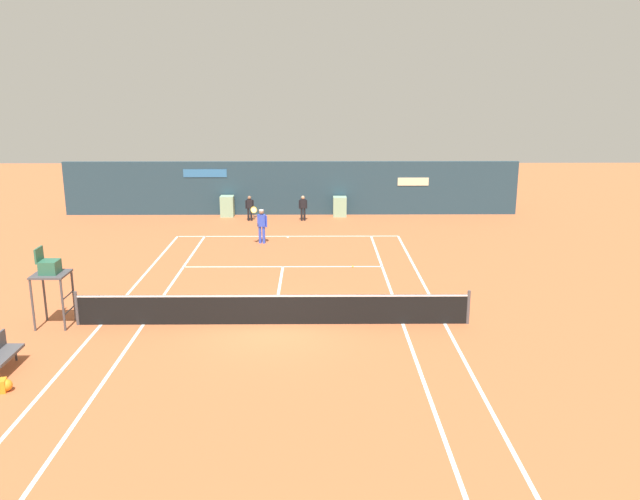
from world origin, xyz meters
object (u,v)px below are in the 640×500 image
at_px(player_bench, 0,352).
at_px(ball_kid_right_post, 303,206).
at_px(umpire_chair, 50,273).
at_px(player_on_baseline, 261,223).
at_px(ball_kid_left_post, 250,206).
at_px(tennis_ball_mid_court, 353,266).

distance_m(player_bench, ball_kid_right_post, 20.02).
relative_size(player_bench, ball_kid_right_post, 1.04).
xyz_separation_m(umpire_chair, player_on_baseline, (5.53, 10.34, -0.71)).
height_order(player_bench, ball_kid_right_post, ball_kid_right_post).
height_order(ball_kid_left_post, ball_kid_right_post, ball_kid_right_post).
bearing_deg(tennis_ball_mid_court, player_on_baseline, 134.62).
relative_size(player_on_baseline, ball_kid_left_post, 1.35).
distance_m(umpire_chair, ball_kid_left_post, 16.01).
height_order(umpire_chair, player_on_baseline, umpire_chair).
height_order(umpire_chair, ball_kid_left_post, umpire_chair).
xyz_separation_m(player_bench, ball_kid_right_post, (7.51, 18.56, 0.26)).
bearing_deg(player_bench, ball_kid_left_post, 165.84).
xyz_separation_m(ball_kid_left_post, ball_kid_right_post, (2.83, 0.00, 0.00)).
bearing_deg(ball_kid_right_post, player_bench, 61.74).
distance_m(player_on_baseline, ball_kid_right_post, 5.32).
height_order(player_on_baseline, ball_kid_right_post, player_on_baseline).
distance_m(ball_kid_right_post, tennis_ball_mid_court, 9.29).
distance_m(player_bench, player_on_baseline, 14.72).
xyz_separation_m(player_bench, player_on_baseline, (5.70, 13.56, 0.44)).
relative_size(umpire_chair, player_on_baseline, 1.36).
bearing_deg(ball_kid_left_post, tennis_ball_mid_court, 113.81).
bearing_deg(tennis_ball_mid_court, ball_kid_right_post, 103.39).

